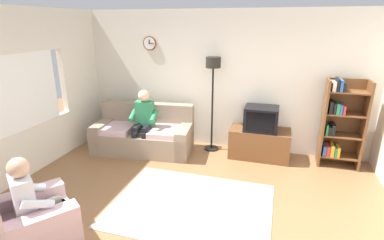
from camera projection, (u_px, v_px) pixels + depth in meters
The scene contains 11 objects.
ground_plane at pixel (179, 220), 3.85m from camera, with size 12.00×12.00×0.00m, color #8C603D.
back_wall_assembly at pixel (222, 81), 5.84m from camera, with size 6.20×0.17×2.70m.
couch at pixel (144, 135), 5.88m from camera, with size 1.99×1.09×0.90m.
tv_stand at pixel (259, 143), 5.58m from camera, with size 1.10×0.56×0.56m.
tv at pixel (261, 119), 5.40m from camera, with size 0.60×0.49×0.44m.
bookshelf at pixel (339, 123), 5.13m from camera, with size 0.68×0.36×1.58m.
floor_lamp at pixel (213, 78), 5.56m from camera, with size 0.28×0.28×1.85m.
armchair_near_window at pixel (30, 225), 3.31m from camera, with size 1.16×1.18×0.90m.
area_rug at pixel (192, 205), 4.16m from camera, with size 2.20×1.70×0.01m, color #AD9E8E.
person_on_couch at pixel (143, 119), 5.64m from camera, with size 0.54×0.57×1.24m.
person_in_left_armchair at pixel (34, 198), 3.26m from camera, with size 0.62×0.64×1.12m.
Camera 1 is at (1.09, -3.06, 2.45)m, focal length 27.65 mm.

